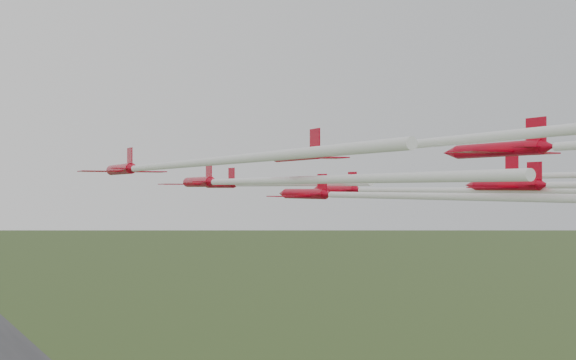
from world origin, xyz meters
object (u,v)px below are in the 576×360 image
jet_row3_mid (350,195)px  jet_row4_left (391,146)px  jet_row3_left (159,166)px  jet_row2_left (243,181)px  jet_lead (245,184)px  jet_row2_right (397,190)px

jet_row3_mid → jet_row4_left: 23.05m
jet_row3_left → jet_row4_left: jet_row4_left is taller
jet_row3_left → jet_row3_mid: bearing=7.3°
jet_row2_left → jet_row3_mid: bearing=-35.4°
jet_lead → jet_row2_left: jet_row2_left is taller
jet_row3_left → jet_row4_left: (9.07, -18.76, 0.97)m
jet_row2_right → jet_row3_mid: jet_row2_right is taller
jet_lead → jet_row2_left: (-11.40, -21.54, 0.13)m
jet_lead → jet_row2_left: bearing=-116.0°
jet_row2_left → jet_row2_right: jet_row2_left is taller
jet_row4_left → jet_lead: bearing=79.2°
jet_row2_left → jet_lead: bearing=68.8°
jet_row2_left → jet_row4_left: jet_row4_left is taller
jet_row2_left → jet_row4_left: (-2.98, -27.22, 2.09)m
jet_lead → jet_row4_left: 50.89m
jet_lead → jet_row2_right: (8.35, -21.72, -0.80)m
jet_row2_right → jet_row3_mid: bearing=-145.1°
jet_row4_left → jet_row2_right: bearing=55.6°
jet_lead → jet_row3_left: bearing=-126.1°
jet_row2_right → jet_row4_left: size_ratio=1.03×
jet_row2_left → jet_row3_mid: (8.05, -7.28, -1.34)m
jet_row3_left → jet_row3_mid: 20.28m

